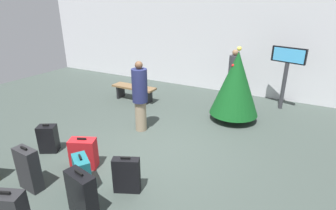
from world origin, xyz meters
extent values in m
plane|color=#38423D|center=(0.00, 0.00, 0.00)|extent=(16.00, 16.00, 0.00)
cube|color=silver|center=(0.00, 4.85, 1.70)|extent=(16.00, 0.20, 3.40)
cylinder|color=#4C3319|center=(1.11, 2.41, 0.10)|extent=(0.12, 0.12, 0.20)
cone|color=#0F4719|center=(1.11, 2.41, 1.05)|extent=(1.30, 1.30, 1.71)
sphere|color=#F2D84C|center=(1.11, 2.41, 1.96)|extent=(0.12, 0.12, 0.12)
sphere|color=red|center=(0.97, 2.63, 1.18)|extent=(0.08, 0.08, 0.08)
sphere|color=red|center=(1.01, 2.32, 1.54)|extent=(0.08, 0.08, 0.08)
sphere|color=silver|center=(1.18, 2.51, 1.56)|extent=(0.08, 0.08, 0.08)
cylinder|color=#333338|center=(2.16, 3.95, 0.71)|extent=(0.12, 0.12, 1.42)
cube|color=black|center=(2.16, 3.95, 1.64)|extent=(0.96, 0.39, 0.44)
cube|color=#4CB2F2|center=(2.16, 3.91, 1.64)|extent=(0.85, 0.30, 0.38)
cube|color=brown|center=(-2.21, 2.40, 0.45)|extent=(1.50, 0.44, 0.06)
cube|color=black|center=(-2.77, 2.40, 0.21)|extent=(0.08, 0.35, 0.42)
cube|color=black|center=(-1.65, 2.40, 0.21)|extent=(0.08, 0.35, 0.42)
cylinder|color=#333338|center=(0.68, 3.75, 0.37)|extent=(0.25, 0.25, 0.74)
cylinder|color=#333338|center=(0.68, 3.75, 1.13)|extent=(0.40, 0.40, 0.79)
sphere|color=#8C6647|center=(0.68, 3.75, 1.62)|extent=(0.18, 0.18, 0.18)
cylinder|color=gray|center=(-0.78, 0.68, 0.38)|extent=(0.28, 0.28, 0.77)
cylinder|color=#1E234C|center=(-0.78, 0.68, 1.18)|extent=(0.52, 0.52, 0.82)
sphere|color=brown|center=(-0.78, 0.68, 1.68)|extent=(0.19, 0.19, 0.19)
cube|color=#B2191E|center=(-0.85, -1.21, 0.30)|extent=(0.56, 0.45, 0.60)
cube|color=black|center=(-0.85, -1.21, 0.62)|extent=(0.17, 0.10, 0.04)
cube|color=black|center=(0.33, -1.40, 0.32)|extent=(0.48, 0.34, 0.64)
cube|color=black|center=(0.33, -1.40, 0.66)|extent=(0.16, 0.09, 0.04)
cube|color=black|center=(-1.96, -1.14, 0.30)|extent=(0.45, 0.41, 0.60)
cube|color=black|center=(-1.96, -1.14, 0.62)|extent=(0.13, 0.09, 0.04)
cube|color=#19606B|center=(-0.41, -1.69, 0.30)|extent=(0.51, 0.44, 0.59)
cube|color=black|center=(-0.41, -1.69, 0.61)|extent=(0.15, 0.11, 0.04)
cube|color=black|center=(-0.40, -2.94, 0.79)|extent=(0.14, 0.08, 0.04)
cube|color=#232326|center=(-1.19, -2.14, 0.39)|extent=(0.46, 0.23, 0.78)
cube|color=black|center=(-1.19, -2.14, 0.80)|extent=(0.16, 0.04, 0.04)
cube|color=black|center=(0.06, -2.14, 0.36)|extent=(0.55, 0.31, 0.72)
cube|color=black|center=(0.06, -2.14, 0.74)|extent=(0.18, 0.06, 0.04)
camera|label=1|loc=(2.71, -4.33, 3.05)|focal=28.18mm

